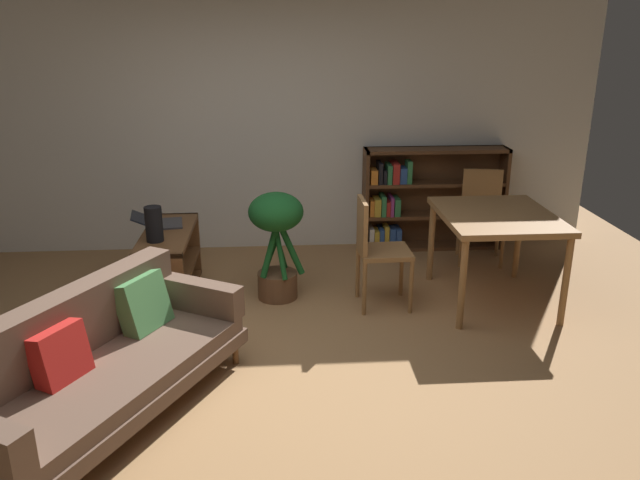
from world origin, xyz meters
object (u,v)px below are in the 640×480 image
at_px(desk_speaker, 154,224).
at_px(bookshelf, 423,199).
at_px(potted_floor_plant, 276,234).
at_px(dining_chair_near, 482,209).
at_px(fabric_couch, 96,361).
at_px(media_console, 170,265).
at_px(dining_chair_far, 376,246).
at_px(open_laptop, 160,222).
at_px(dining_table, 496,223).

xyz_separation_m(desk_speaker, bookshelf, (2.55, 1.40, -0.22)).
bearing_deg(potted_floor_plant, dining_chair_near, 21.62).
height_order(fabric_couch, potted_floor_plant, potted_floor_plant).
relative_size(media_console, dining_chair_far, 1.19).
distance_m(media_console, open_laptop, 0.40).
xyz_separation_m(media_console, dining_table, (2.78, -0.27, 0.41)).
relative_size(fabric_couch, potted_floor_plant, 2.17).
bearing_deg(dining_table, dining_chair_far, -178.54).
bearing_deg(open_laptop, potted_floor_plant, -15.03).
bearing_deg(open_laptop, dining_chair_far, -15.01).
xyz_separation_m(dining_table, dining_chair_near, (0.21, 1.01, -0.18)).
relative_size(fabric_couch, bookshelf, 1.38).
relative_size(media_console, potted_floor_plant, 1.18).
bearing_deg(media_console, fabric_couch, -95.39).
bearing_deg(bookshelf, dining_table, -78.50).
height_order(media_console, bookshelf, bookshelf).
height_order(fabric_couch, media_console, fabric_couch).
bearing_deg(open_laptop, dining_table, -9.31).
bearing_deg(desk_speaker, dining_table, -0.71).
xyz_separation_m(desk_speaker, dining_table, (2.84, -0.04, -0.04)).
height_order(media_console, dining_chair_far, dining_chair_far).
height_order(fabric_couch, bookshelf, bookshelf).
xyz_separation_m(media_console, bookshelf, (2.49, 1.16, 0.23)).
height_order(fabric_couch, dining_table, dining_table).
relative_size(dining_table, bookshelf, 0.74).
bearing_deg(bookshelf, potted_floor_plant, -141.47).
relative_size(fabric_couch, dining_table, 1.85).
relative_size(desk_speaker, potted_floor_plant, 0.31).
distance_m(open_laptop, dining_chair_near, 3.13).
distance_m(potted_floor_plant, dining_table, 1.86).
relative_size(open_laptop, dining_table, 0.43).
height_order(open_laptop, dining_chair_near, dining_chair_near).
height_order(open_laptop, potted_floor_plant, potted_floor_plant).
bearing_deg(media_console, dining_chair_near, 13.81).
relative_size(desk_speaker, dining_table, 0.26).
height_order(dining_table, dining_chair_near, dining_chair_near).
distance_m(open_laptop, potted_floor_plant, 1.06).
xyz_separation_m(potted_floor_plant, dining_table, (1.84, -0.20, 0.12)).
distance_m(open_laptop, dining_chair_far, 1.92).
distance_m(fabric_couch, open_laptop, 1.97).
relative_size(dining_table, dining_chair_far, 1.18).
height_order(desk_speaker, dining_table, desk_speaker).
bearing_deg(bookshelf, dining_chair_near, -40.00).
bearing_deg(potted_floor_plant, media_console, 175.17).
bearing_deg(fabric_couch, media_console, 84.61).
relative_size(media_console, dining_table, 1.00).
xyz_separation_m(potted_floor_plant, dining_chair_near, (2.06, 0.82, -0.06)).
bearing_deg(dining_table, fabric_couch, -153.30).
xyz_separation_m(open_laptop, bookshelf, (2.58, 0.96, -0.11)).
bearing_deg(dining_chair_near, open_laptop, -170.09).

